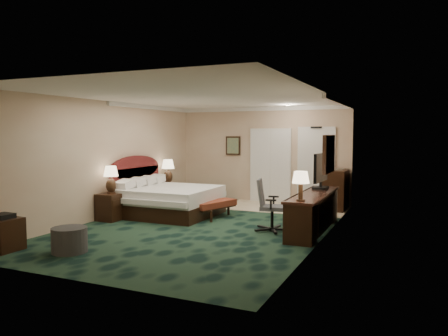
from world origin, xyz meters
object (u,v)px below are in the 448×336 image
at_px(bed_bench, 214,209).
at_px(lamp_near, 111,180).
at_px(lamp_far, 168,172).
at_px(desk, 313,212).
at_px(tv, 321,171).
at_px(ottoman, 69,240).
at_px(bed, 169,201).
at_px(nightstand_near, 111,207).
at_px(side_table, 3,235).
at_px(minibar, 336,190).
at_px(desk_chair, 272,205).
at_px(nightstand_far, 168,194).

bearing_deg(bed_bench, lamp_near, -132.92).
relative_size(lamp_far, bed_bench, 0.57).
xyz_separation_m(desk, tv, (-0.01, 0.72, 0.77)).
xyz_separation_m(ottoman, desk, (3.33, 3.20, 0.18)).
xyz_separation_m(bed, nightstand_near, (-0.90, -1.07, -0.03)).
height_order(side_table, tv, tv).
bearing_deg(bed_bench, minibar, 61.40).
bearing_deg(desk, lamp_far, 158.49).
distance_m(ottoman, side_table, 1.15).
relative_size(lamp_far, desk_chair, 0.64).
relative_size(side_table, desk_chair, 0.52).
relative_size(nightstand_far, desk, 0.22).
relative_size(lamp_far, ottoman, 1.15).
bearing_deg(lamp_far, lamp_near, -90.29).
bearing_deg(desk_chair, nightstand_near, 174.71).
relative_size(lamp_near, side_table, 1.14).
height_order(lamp_near, bed_bench, lamp_near).
relative_size(bed_bench, minibar, 1.13).
height_order(ottoman, side_table, side_table).
xyz_separation_m(ottoman, desk_chair, (2.58, 2.85, 0.32)).
xyz_separation_m(bed, minibar, (3.52, 2.38, 0.18)).
bearing_deg(nightstand_far, bed, -57.70).
xyz_separation_m(nightstand_near, lamp_far, (-0.00, 2.49, 0.60)).
distance_m(lamp_near, lamp_far, 2.45).
xyz_separation_m(nightstand_far, minibar, (4.43, 0.95, 0.23)).
bearing_deg(desk_chair, side_table, -150.08).
relative_size(side_table, minibar, 0.53).
distance_m(nightstand_far, ottoman, 5.08).
bearing_deg(lamp_near, side_table, -89.33).
height_order(tv, minibar, tv).
distance_m(bed, nightstand_near, 1.39).
relative_size(ottoman, desk, 0.22).
height_order(desk, desk_chair, desk_chair).
distance_m(desk, tv, 1.05).
height_order(bed, lamp_far, lamp_far).
bearing_deg(minibar, bed, -145.90).
bearing_deg(nightstand_far, lamp_far, -42.68).
height_order(nightstand_far, desk_chair, desk_chair).
relative_size(desk, tv, 2.67).
distance_m(lamp_near, side_table, 2.94).
xyz_separation_m(bed_bench, ottoman, (-0.92, -3.64, 0.01)).
bearing_deg(bed_bench, tv, 24.55).
distance_m(lamp_near, ottoman, 2.83).
relative_size(nightstand_near, bed_bench, 0.52).
bearing_deg(desk_chair, bed, 155.01).
xyz_separation_m(tv, minibar, (-0.01, 1.99, -0.64)).
distance_m(lamp_near, desk, 4.53).
bearing_deg(nightstand_far, ottoman, -77.32).
height_order(bed_bench, desk, desk).
xyz_separation_m(nightstand_near, desk, (4.43, 0.75, 0.08)).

